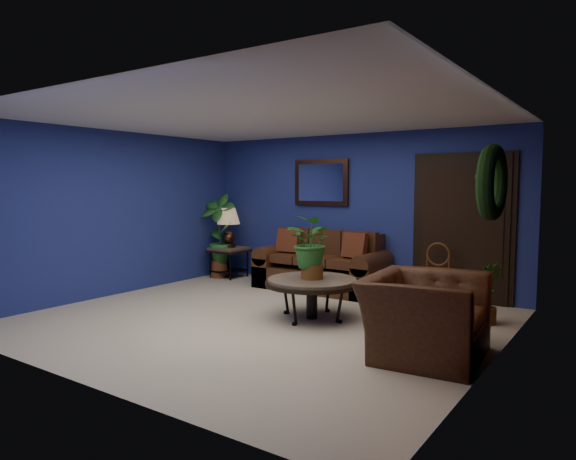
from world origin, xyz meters
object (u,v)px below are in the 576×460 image
Objects in this scene: sofa at (323,270)px; side_chair at (436,269)px; armchair at (425,316)px; coffee_table at (312,283)px; end_table at (229,254)px; table_lamp at (229,223)px.

side_chair is at bearing 1.08° from sofa.
armchair is (0.65, -2.27, -0.09)m from side_chair.
sofa is 3.34m from armchair.
end_table reaches higher than coffee_table.
table_lamp is at bearing -179.24° from side_chair.
side_chair is 0.71× the size of armchair.
table_lamp is (-1.97, -0.03, 0.69)m from sofa.
end_table is 3.80m from side_chair.
end_table is (-1.97, -0.03, 0.11)m from sofa.
table_lamp reaches higher than side_chair.
sofa is 2.09m from table_lamp.
armchair reaches higher than end_table.
armchair is at bearing -26.41° from table_lamp.
side_chair is at bearing 11.04° from armchair.
side_chair is (3.80, 0.06, 0.07)m from end_table.
armchair reaches higher than coffee_table.
sofa is 1.85m from coffee_table.
table_lamp is at bearing 149.77° from coffee_table.
sofa reaches higher than coffee_table.
coffee_table is 3.23m from end_table.
sofa is 1.78× the size of coffee_table.
end_table is at bearing 149.77° from coffee_table.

